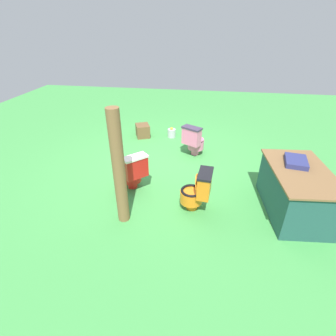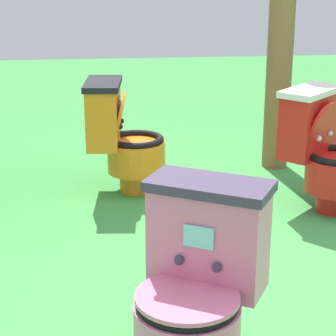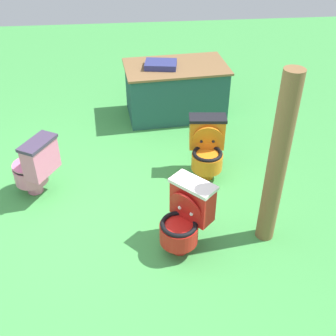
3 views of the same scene
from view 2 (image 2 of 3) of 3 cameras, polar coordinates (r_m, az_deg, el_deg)
ground at (r=3.10m, az=12.70°, el=-10.74°), size 14.00×14.00×0.00m
toilet_red at (r=3.96m, az=13.45°, el=1.59°), size 0.63×0.63×0.73m
toilet_pink at (r=2.32m, az=2.54°, el=-10.29°), size 0.63×0.59×0.73m
toilet_orange at (r=4.14m, az=-4.11°, el=2.79°), size 0.45×0.53×0.73m
wooden_post at (r=4.61m, az=9.82°, el=10.88°), size 0.18×0.18×1.80m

